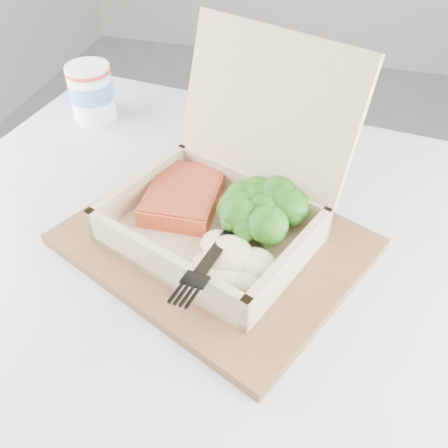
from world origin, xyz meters
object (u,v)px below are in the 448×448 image
(serving_tray, at_px, (215,241))
(cafe_table, at_px, (192,346))
(takeout_container, at_px, (229,189))
(paper_cup, at_px, (91,91))

(serving_tray, bearing_deg, cafe_table, -138.78)
(takeout_container, bearing_deg, cafe_table, -102.44)
(serving_tray, distance_m, paper_cup, 0.36)
(serving_tray, relative_size, paper_cup, 3.66)
(serving_tray, distance_m, takeout_container, 0.07)
(serving_tray, xyz_separation_m, takeout_container, (0.01, 0.03, 0.06))
(cafe_table, height_order, serving_tray, serving_tray)
(paper_cup, bearing_deg, takeout_container, -36.21)
(serving_tray, height_order, takeout_container, takeout_container)
(takeout_container, xyz_separation_m, paper_cup, (-0.28, 0.21, -0.02))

